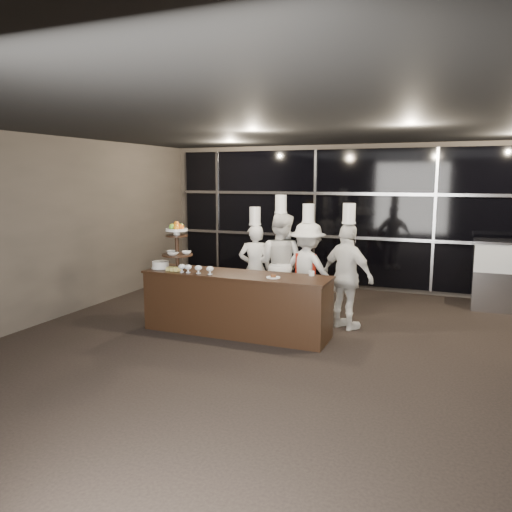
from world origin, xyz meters
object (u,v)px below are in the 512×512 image
at_px(display_stand, 177,242).
at_px(chef_a, 255,267).
at_px(layer_cake, 161,265).
at_px(buffet_counter, 236,303).
at_px(chef_c, 308,270).
at_px(chef_d, 347,275).
at_px(chef_b, 280,263).

height_order(display_stand, chef_a, chef_a).
relative_size(layer_cake, chef_a, 0.16).
xyz_separation_m(buffet_counter, display_stand, (-1.00, -0.00, 0.87)).
bearing_deg(chef_c, display_stand, -145.19).
bearing_deg(chef_c, chef_d, -25.16).
bearing_deg(chef_b, chef_a, -171.77).
height_order(display_stand, chef_c, chef_c).
xyz_separation_m(chef_c, chef_d, (0.74, -0.35, 0.03)).
bearing_deg(layer_cake, chef_c, 32.00).
relative_size(layer_cake, chef_d, 0.15).
bearing_deg(chef_a, buffet_counter, -81.16).
relative_size(chef_a, chef_b, 0.90).
xyz_separation_m(display_stand, chef_b, (1.25, 1.26, -0.45)).
distance_m(buffet_counter, layer_cake, 1.37).
height_order(buffet_counter, layer_cake, layer_cake).
bearing_deg(buffet_counter, chef_b, 78.59).
distance_m(layer_cake, chef_c, 2.39).
distance_m(chef_c, chef_d, 0.81).
bearing_deg(layer_cake, chef_b, 40.58).
distance_m(chef_b, chef_d, 1.29).
bearing_deg(chef_b, chef_c, -5.40).
distance_m(buffet_counter, chef_d, 1.76).
bearing_deg(chef_a, layer_cake, -131.15).
height_order(buffet_counter, chef_a, chef_a).
height_order(chef_a, chef_c, chef_c).
bearing_deg(display_stand, buffet_counter, 0.01).
height_order(display_stand, chef_d, chef_d).
xyz_separation_m(layer_cake, chef_a, (1.09, 1.25, -0.17)).
height_order(chef_c, chef_d, chef_d).
distance_m(buffet_counter, display_stand, 1.33).
relative_size(buffet_counter, layer_cake, 9.47).
xyz_separation_m(chef_b, chef_c, (0.49, -0.05, -0.07)).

